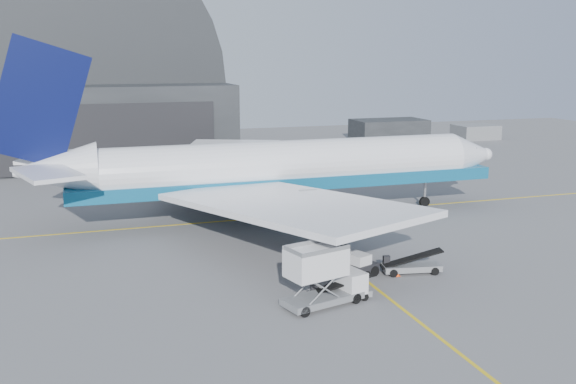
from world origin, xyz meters
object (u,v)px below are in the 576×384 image
object	(u,v)px
belt_loader_a	(339,292)
pushback_tug	(354,268)
belt_loader_b	(411,266)
catering_truck	(322,277)
airliner	(270,169)

from	to	relation	value
belt_loader_a	pushback_tug	bearing A→B (deg)	59.54
belt_loader_a	belt_loader_b	world-z (taller)	belt_loader_b
catering_truck	pushback_tug	world-z (taller)	catering_truck
airliner	belt_loader_b	size ratio (longest dim) A/B	10.76
airliner	catering_truck	world-z (taller)	airliner
airliner	belt_loader_a	bearing A→B (deg)	-94.39
belt_loader_a	airliner	bearing A→B (deg)	90.32
airliner	belt_loader_a	xyz separation A→B (m)	(-1.75, -22.75, -4.59)
airliner	pushback_tug	bearing A→B (deg)	-86.92
airliner	belt_loader_a	distance (m)	23.27
catering_truck	belt_loader_b	world-z (taller)	catering_truck
belt_loader_b	catering_truck	bearing A→B (deg)	-145.30
belt_loader_a	belt_loader_b	size ratio (longest dim) A/B	0.93
pushback_tug	belt_loader_a	distance (m)	4.79
pushback_tug	belt_loader_b	size ratio (longest dim) A/B	0.88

